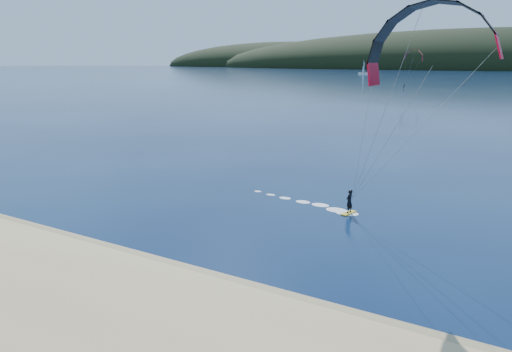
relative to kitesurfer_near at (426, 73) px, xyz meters
The scene contains 5 objects.
ground 22.82m from the kitesurfer_near, 129.64° to the right, with size 1800.00×1800.00×0.00m, color #071437.
wet_sand 20.08m from the kitesurfer_near, 139.63° to the right, with size 220.00×2.50×0.10m.
kitesurfer_near is the anchor object (origin of this frame).
kitesurfer_far 182.60m from the kitesurfer_near, 101.98° to the left, with size 8.94×7.51×15.01m.
sailboat 402.08m from the kitesurfer_near, 107.76° to the left, with size 8.32×5.40×11.93m.
Camera 1 is at (18.01, -14.84, 12.18)m, focal length 32.59 mm.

